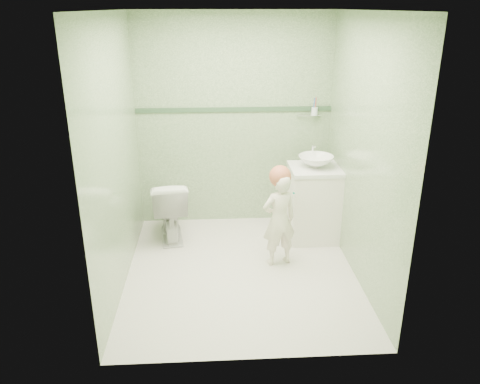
{
  "coord_description": "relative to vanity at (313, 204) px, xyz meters",
  "views": [
    {
      "loc": [
        -0.25,
        -4.06,
        2.43
      ],
      "look_at": [
        0.0,
        0.15,
        0.78
      ],
      "focal_mm": 35.64,
      "sensor_mm": 36.0,
      "label": 1
    }
  ],
  "objects": [
    {
      "name": "basin",
      "position": [
        0.0,
        0.0,
        0.49
      ],
      "size": [
        0.37,
        0.37,
        0.13
      ],
      "primitive_type": "imported",
      "color": "white",
      "rests_on": "counter"
    },
    {
      "name": "counter",
      "position": [
        0.0,
        0.0,
        0.41
      ],
      "size": [
        0.54,
        0.52,
        0.04
      ],
      "primitive_type": "cube",
      "color": "white",
      "rests_on": "vanity"
    },
    {
      "name": "toddler",
      "position": [
        -0.45,
        -0.55,
        0.08
      ],
      "size": [
        0.4,
        0.32,
        0.96
      ],
      "primitive_type": "imported",
      "rotation": [
        0.0,
        0.0,
        3.43
      ],
      "color": "white",
      "rests_on": "ground"
    },
    {
      "name": "toilet",
      "position": [
        -1.58,
        0.1,
        -0.05
      ],
      "size": [
        0.47,
        0.72,
        0.69
      ],
      "primitive_type": "imported",
      "rotation": [
        0.0,
        0.0,
        3.27
      ],
      "color": "white",
      "rests_on": "ground"
    },
    {
      "name": "hair_cap",
      "position": [
        -0.45,
        -0.52,
        0.52
      ],
      "size": [
        0.21,
        0.21,
        0.21
      ],
      "primitive_type": "sphere",
      "color": "#BB6242",
      "rests_on": "toddler"
    },
    {
      "name": "vanity",
      "position": [
        0.0,
        0.0,
        0.0
      ],
      "size": [
        0.52,
        0.5,
        0.8
      ],
      "primitive_type": "cube",
      "color": "white",
      "rests_on": "ground"
    },
    {
      "name": "cup_holder",
      "position": [
        0.05,
        0.48,
        0.93
      ],
      "size": [
        0.26,
        0.07,
        0.21
      ],
      "color": "silver",
      "rests_on": "room_shell"
    },
    {
      "name": "faucet",
      "position": [
        0.0,
        0.19,
        0.57
      ],
      "size": [
        0.03,
        0.13,
        0.18
      ],
      "color": "silver",
      "rests_on": "counter"
    },
    {
      "name": "teal_toothbrush",
      "position": [
        -0.35,
        -0.65,
        0.4
      ],
      "size": [
        0.1,
        0.14,
        0.08
      ],
      "color": "#09876F",
      "rests_on": "toddler"
    },
    {
      "name": "ground",
      "position": [
        -0.84,
        -0.7,
        -0.4
      ],
      "size": [
        2.5,
        2.5,
        0.0
      ],
      "primitive_type": "plane",
      "color": "silver",
      "rests_on": "ground"
    },
    {
      "name": "room_shell",
      "position": [
        -0.84,
        -0.7,
        0.8
      ],
      "size": [
        2.5,
        2.54,
        2.4
      ],
      "color": "gray",
      "rests_on": "ground"
    },
    {
      "name": "trim_stripe",
      "position": [
        -0.84,
        0.54,
        0.95
      ],
      "size": [
        2.2,
        0.02,
        0.05
      ],
      "primitive_type": "cube",
      "color": "#335236",
      "rests_on": "room_shell"
    }
  ]
}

